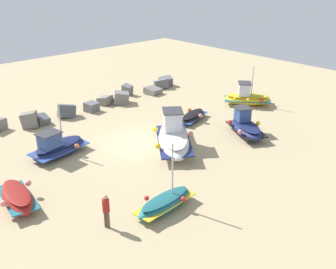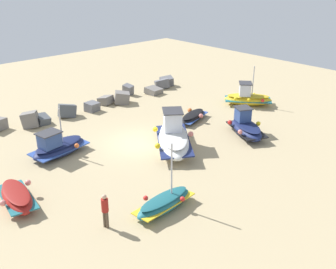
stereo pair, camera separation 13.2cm
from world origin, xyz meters
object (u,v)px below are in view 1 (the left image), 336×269
(fishing_boat_3, at_px, (246,127))
(fishing_boat_4, at_px, (192,117))
(fishing_boat_5, at_px, (165,203))
(fishing_boat_2, at_px, (58,147))
(person_walking, at_px, (106,209))
(fishing_boat_6, at_px, (247,98))
(fishing_boat_0, at_px, (173,138))
(fishing_boat_1, at_px, (17,197))

(fishing_boat_3, xyz_separation_m, fishing_boat_4, (-0.75, 4.34, -0.25))
(fishing_boat_4, bearing_deg, fishing_boat_5, -159.67)
(fishing_boat_2, relative_size, person_walking, 2.29)
(fishing_boat_2, relative_size, fishing_boat_6, 0.98)
(fishing_boat_0, bearing_deg, fishing_boat_1, 124.89)
(fishing_boat_4, bearing_deg, fishing_boat_1, 170.77)
(fishing_boat_2, xyz_separation_m, person_walking, (-1.93, -8.05, 0.42))
(fishing_boat_0, height_order, fishing_boat_2, fishing_boat_2)
(fishing_boat_4, height_order, fishing_boat_6, fishing_boat_6)
(fishing_boat_3, xyz_separation_m, fishing_boat_5, (-10.18, -2.95, -0.18))
(fishing_boat_1, distance_m, fishing_boat_3, 15.37)
(fishing_boat_1, bearing_deg, fishing_boat_5, -127.96)
(fishing_boat_4, xyz_separation_m, fishing_boat_5, (-9.43, -7.29, 0.07))
(fishing_boat_3, height_order, fishing_boat_4, fishing_boat_3)
(person_walking, bearing_deg, fishing_boat_6, -175.17)
(fishing_boat_2, height_order, person_walking, fishing_boat_2)
(fishing_boat_5, distance_m, person_walking, 2.98)
(fishing_boat_3, bearing_deg, fishing_boat_0, 97.14)
(fishing_boat_2, xyz_separation_m, fishing_boat_6, (16.33, -2.01, 0.03))
(fishing_boat_1, relative_size, fishing_boat_6, 0.86)
(fishing_boat_2, height_order, fishing_boat_5, fishing_boat_5)
(fishing_boat_6, bearing_deg, fishing_boat_2, 42.00)
(fishing_boat_3, relative_size, fishing_boat_5, 1.13)
(fishing_boat_3, distance_m, fishing_boat_6, 6.51)
(fishing_boat_4, distance_m, fishing_boat_6, 6.04)
(fishing_boat_4, bearing_deg, fishing_boat_3, -97.58)
(fishing_boat_4, xyz_separation_m, fishing_boat_6, (6.01, -0.50, 0.27))
(fishing_boat_3, xyz_separation_m, person_walking, (-13.00, -2.19, 0.40))
(fishing_boat_0, distance_m, fishing_boat_4, 5.03)
(fishing_boat_2, height_order, fishing_boat_4, fishing_boat_2)
(person_walking, bearing_deg, fishing_boat_1, -77.23)
(fishing_boat_1, height_order, fishing_boat_6, fishing_boat_6)
(fishing_boat_4, bearing_deg, fishing_boat_2, 154.26)
(fishing_boat_2, bearing_deg, fishing_boat_4, 162.08)
(fishing_boat_0, height_order, person_walking, fishing_boat_0)
(fishing_boat_0, height_order, fishing_boat_4, fishing_boat_0)
(fishing_boat_0, xyz_separation_m, fishing_boat_1, (-10.11, 0.43, -0.29))
(fishing_boat_2, bearing_deg, fishing_boat_6, 163.38)
(fishing_boat_3, height_order, fishing_boat_6, fishing_boat_6)
(fishing_boat_3, bearing_deg, person_walking, 126.60)
(fishing_boat_4, height_order, fishing_boat_5, fishing_boat_5)
(fishing_boat_2, relative_size, fishing_boat_5, 1.13)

